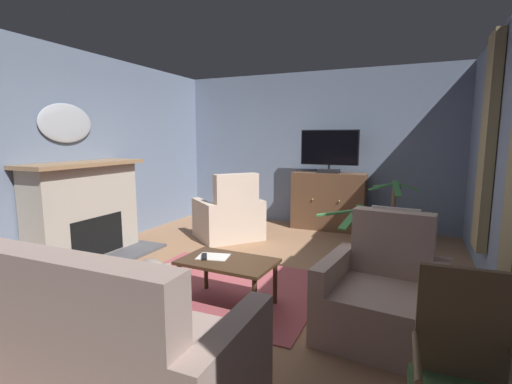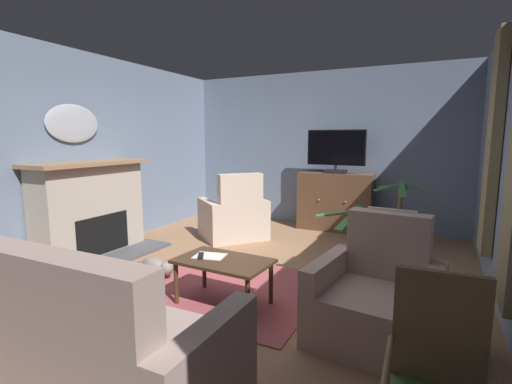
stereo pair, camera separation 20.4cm
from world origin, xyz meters
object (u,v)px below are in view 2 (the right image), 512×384
object	(u,v)px
tv_cabinet	(335,203)
armchair_by_fireplace	(234,218)
tv_remote	(201,256)
potted_plant_small_fern_corner	(398,235)
television	(336,150)
sofa_floral	(77,341)
fireplace	(92,211)
potted_plant_leafy_by_curtain	(356,272)
armchair_beside_cabinet	(377,300)
cat	(156,266)
wall_mirror_oval	(73,124)
folded_newspaper	(210,256)
coffee_table	(223,265)

from	to	relation	value
tv_cabinet	armchair_by_fireplace	xyz separation A→B (m)	(-1.32, -1.26, -0.14)
tv_remote	potted_plant_small_fern_corner	size ratio (longest dim) A/B	0.17
tv_cabinet	armchair_by_fireplace	bearing A→B (deg)	-136.26
television	sofa_floral	xyz separation A→B (m)	(-0.42, -4.80, -1.06)
fireplace	potted_plant_leafy_by_curtain	size ratio (longest dim) A/B	1.66
armchair_beside_cabinet	cat	distance (m)	2.55
armchair_by_fireplace	potted_plant_small_fern_corner	size ratio (longest dim) A/B	1.27
wall_mirror_oval	armchair_by_fireplace	bearing A→B (deg)	46.06
wall_mirror_oval	cat	size ratio (longest dim) A/B	1.13
tv_remote	potted_plant_small_fern_corner	bearing A→B (deg)	-61.45
tv_cabinet	armchair_by_fireplace	distance (m)	1.83
tv_remote	armchair_beside_cabinet	size ratio (longest dim) A/B	0.17
tv_cabinet	television	world-z (taller)	television
potted_plant_leafy_by_curtain	armchair_by_fireplace	bearing A→B (deg)	151.40
sofa_floral	armchair_by_fireplace	bearing A→B (deg)	103.93
fireplace	folded_newspaper	distance (m)	2.28
fireplace	coffee_table	xyz separation A→B (m)	(2.40, -0.52, -0.22)
sofa_floral	armchair_beside_cabinet	bearing A→B (deg)	42.79
tv_cabinet	coffee_table	size ratio (longest dim) A/B	1.36
armchair_beside_cabinet	coffee_table	bearing A→B (deg)	-178.96
television	armchair_beside_cabinet	xyz separation A→B (m)	(1.18, -3.31, -1.08)
fireplace	armchair_beside_cabinet	distance (m)	3.85
armchair_beside_cabinet	potted_plant_leafy_by_curtain	distance (m)	1.00
coffee_table	armchair_by_fireplace	bearing A→B (deg)	116.96
potted_plant_leafy_by_curtain	sofa_floral	bearing A→B (deg)	-117.65
potted_plant_small_fern_corner	armchair_beside_cabinet	bearing A→B (deg)	-88.37
wall_mirror_oval	coffee_table	distance (m)	3.03
coffee_table	folded_newspaper	size ratio (longest dim) A/B	3.10
fireplace	armchair_by_fireplace	size ratio (longest dim) A/B	1.34
wall_mirror_oval	tv_cabinet	world-z (taller)	wall_mirror_oval
armchair_by_fireplace	potted_plant_small_fern_corner	world-z (taller)	armchair_by_fireplace
tv_remote	wall_mirror_oval	bearing A→B (deg)	45.89
fireplace	potted_plant_small_fern_corner	world-z (taller)	fireplace
folded_newspaper	potted_plant_leafy_by_curtain	distance (m)	1.58
sofa_floral	potted_plant_small_fern_corner	size ratio (longest dim) A/B	2.05
fireplace	wall_mirror_oval	xyz separation A→B (m)	(-0.25, 0.00, 1.18)
wall_mirror_oval	armchair_by_fireplace	distance (m)	2.68
sofa_floral	potted_plant_leafy_by_curtain	xyz separation A→B (m)	(1.27, 2.42, -0.15)
tv_cabinet	folded_newspaper	distance (m)	3.39
wall_mirror_oval	tv_remote	xyz separation A→B (m)	(2.40, -0.54, -1.33)
wall_mirror_oval	coffee_table	xyz separation A→B (m)	(2.64, -0.52, -1.40)
tv_remote	sofa_floral	size ratio (longest dim) A/B	0.08
sofa_floral	television	bearing A→B (deg)	84.96
cat	sofa_floral	bearing A→B (deg)	-62.54
television	potted_plant_leafy_by_curtain	world-z (taller)	television
fireplace	potted_plant_small_fern_corner	xyz separation A→B (m)	(3.73, 2.18, -0.42)
potted_plant_small_fern_corner	folded_newspaper	bearing A→B (deg)	-119.50
sofa_floral	armchair_by_fireplace	world-z (taller)	armchair_by_fireplace
wall_mirror_oval	coffee_table	world-z (taller)	wall_mirror_oval
tv_cabinet	cat	bearing A→B (deg)	-113.58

